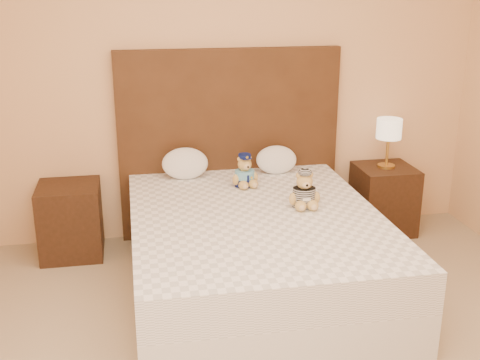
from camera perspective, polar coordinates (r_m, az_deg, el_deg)
name	(u,v)px	position (r m, az deg, el deg)	size (l,w,h in m)	color
room_walls	(291,21)	(2.92, 4.90, 14.81)	(4.04, 4.52, 2.72)	#E8B27E
bed	(256,252)	(4.02, 1.49, -6.83)	(1.60, 2.00, 0.55)	white
headboard	(230,144)	(4.79, -1.00, 3.43)	(1.75, 0.08, 1.50)	#472915
nightstand_left	(71,220)	(4.70, -15.75, -3.69)	(0.45, 0.45, 0.55)	#381E11
nightstand_right	(383,199)	(5.09, 13.45, -1.76)	(0.45, 0.45, 0.55)	#381E11
lamp	(389,131)	(4.93, 13.94, 4.51)	(0.20, 0.20, 0.40)	gold
teddy_police	(245,170)	(4.38, 0.44, 0.92)	(0.21, 0.20, 0.24)	tan
teddy_prisoner	(304,189)	(4.00, 6.11, -0.89)	(0.22, 0.21, 0.25)	tan
pillow_left	(185,162)	(4.59, -5.23, 1.71)	(0.35, 0.23, 0.25)	white
pillow_right	(276,158)	(4.71, 3.48, 2.05)	(0.32, 0.21, 0.23)	white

